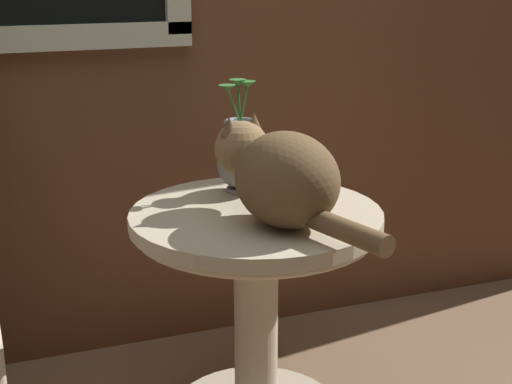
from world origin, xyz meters
The scene contains 3 objects.
wicker_side_table centered at (0.24, 0.18, 0.42)m, with size 0.63×0.63×0.60m.
cat centered at (0.27, 0.07, 0.71)m, with size 0.29×0.55×0.24m.
pewter_vase_with_ivy centered at (0.26, 0.35, 0.69)m, with size 0.13×0.13×0.30m.
Camera 1 is at (-0.38, -1.51, 1.20)m, focal length 53.59 mm.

